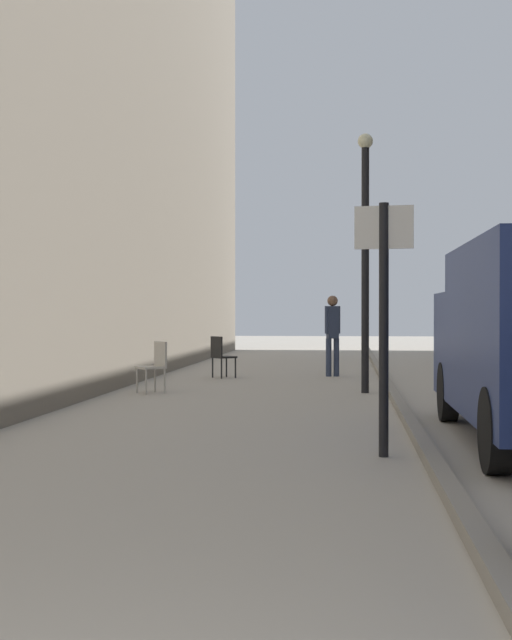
% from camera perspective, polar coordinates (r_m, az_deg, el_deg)
% --- Properties ---
extents(ground_plane, '(80.00, 80.00, 0.00)m').
position_cam_1_polar(ground_plane, '(13.59, 2.82, -5.74)').
color(ground_plane, '#A8A093').
extents(kerb_strip, '(0.16, 40.00, 0.12)m').
position_cam_1_polar(kerb_strip, '(13.59, 9.52, -5.50)').
color(kerb_strip, gray).
rests_on(kerb_strip, ground_plane).
extents(pedestrian_main_foreground, '(0.36, 0.27, 1.87)m').
position_cam_1_polar(pedestrian_main_foreground, '(19.80, 5.13, -0.65)').
color(pedestrian_main_foreground, '#2D3851').
rests_on(pedestrian_main_foreground, ground_plane).
extents(street_sign_post, '(0.60, 0.11, 2.60)m').
position_cam_1_polar(street_sign_post, '(8.82, 8.53, 0.93)').
color(street_sign_post, black).
rests_on(street_sign_post, ground_plane).
extents(lamp_post, '(0.28, 0.28, 4.76)m').
position_cam_1_polar(lamp_post, '(15.83, 7.31, 5.01)').
color(lamp_post, black).
rests_on(lamp_post, ground_plane).
extents(cafe_chair_near_window, '(0.62, 0.62, 0.94)m').
position_cam_1_polar(cafe_chair_near_window, '(15.82, -6.76, -2.88)').
color(cafe_chair_near_window, '#B7B2A8').
rests_on(cafe_chair_near_window, ground_plane).
extents(cafe_chair_by_doorway, '(0.62, 0.62, 0.94)m').
position_cam_1_polar(cafe_chair_by_doorway, '(19.26, -2.37, -2.27)').
color(cafe_chair_by_doorway, black).
rests_on(cafe_chair_by_doorway, ground_plane).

